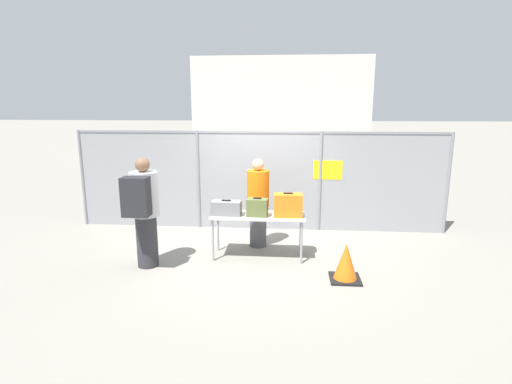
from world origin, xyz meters
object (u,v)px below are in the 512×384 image
(suitcase_grey, at_px, (226,208))
(security_worker_near, at_px, (258,202))
(suitcase_olive, at_px, (257,207))
(traffic_cone, at_px, (346,263))
(suitcase_orange, at_px, (288,205))
(utility_trailer, at_px, (285,186))
(inspection_table, at_px, (258,219))
(traveler_hooded, at_px, (144,209))

(suitcase_grey, relative_size, security_worker_near, 0.31)
(suitcase_olive, height_order, security_worker_near, security_worker_near)
(security_worker_near, height_order, traffic_cone, security_worker_near)
(suitcase_grey, height_order, suitcase_orange, suitcase_orange)
(suitcase_orange, distance_m, traffic_cone, 1.39)
(traffic_cone, bearing_deg, suitcase_orange, 138.47)
(suitcase_olive, xyz_separation_m, utility_trailer, (0.44, 4.45, -0.52))
(inspection_table, height_order, traffic_cone, inspection_table)
(suitcase_orange, relative_size, traveler_hooded, 0.27)
(inspection_table, height_order, suitcase_olive, suitcase_olive)
(inspection_table, xyz_separation_m, traffic_cone, (1.43, -0.85, -0.42))
(traffic_cone, bearing_deg, inspection_table, 149.32)
(security_worker_near, relative_size, traffic_cone, 2.86)
(suitcase_olive, distance_m, traffic_cone, 1.75)
(utility_trailer, distance_m, traffic_cone, 5.33)
(traffic_cone, bearing_deg, utility_trailer, 100.75)
(utility_trailer, bearing_deg, suitcase_olive, -95.61)
(security_worker_near, relative_size, utility_trailer, 0.44)
(suitcase_olive, xyz_separation_m, suitcase_orange, (0.53, 0.02, 0.05))
(suitcase_orange, bearing_deg, utility_trailer, 91.16)
(suitcase_olive, bearing_deg, suitcase_orange, 2.25)
(suitcase_olive, height_order, suitcase_orange, suitcase_orange)
(suitcase_grey, height_order, suitcase_olive, suitcase_olive)
(suitcase_grey, xyz_separation_m, suitcase_orange, (1.07, -0.01, 0.07))
(traffic_cone, bearing_deg, security_worker_near, 136.11)
(suitcase_orange, distance_m, utility_trailer, 4.47)
(suitcase_grey, height_order, utility_trailer, suitcase_grey)
(suitcase_grey, xyz_separation_m, traffic_cone, (1.97, -0.81, -0.62))
(suitcase_olive, height_order, traveler_hooded, traveler_hooded)
(suitcase_grey, height_order, traveler_hooded, traveler_hooded)
(utility_trailer, bearing_deg, suitcase_grey, -102.49)
(traveler_hooded, bearing_deg, suitcase_olive, 2.38)
(security_worker_near, distance_m, utility_trailer, 3.88)
(security_worker_near, bearing_deg, suitcase_olive, 88.38)
(suitcase_grey, bearing_deg, traveler_hooded, -155.22)
(traffic_cone, bearing_deg, suitcase_grey, 157.73)
(suitcase_grey, distance_m, utility_trailer, 4.56)
(suitcase_olive, distance_m, utility_trailer, 4.50)
(traveler_hooded, height_order, utility_trailer, traveler_hooded)
(inspection_table, distance_m, traffic_cone, 1.71)
(suitcase_olive, distance_m, traveler_hooded, 1.89)
(traveler_hooded, bearing_deg, suitcase_orange, -0.84)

